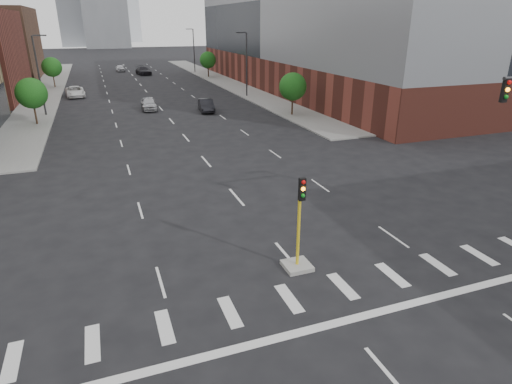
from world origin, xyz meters
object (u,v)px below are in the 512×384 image
median_traffic_signal (298,249)px  car_deep_right (143,71)px  car_far_left (75,92)px  car_distant (120,68)px  car_mid_right (206,105)px  car_near_left (149,104)px

median_traffic_signal → car_deep_right: bearing=88.3°
median_traffic_signal → car_far_left: median_traffic_signal is taller
car_distant → car_mid_right: bearing=-84.7°
median_traffic_signal → car_deep_right: (2.33, 80.62, -0.12)m
car_distant → car_far_left: bearing=-106.5°
car_far_left → car_deep_right: car_deep_right is taller
median_traffic_signal → car_mid_right: 37.37m
car_mid_right → car_far_left: (-15.54, 17.66, 0.00)m
car_distant → car_near_left: bearing=-91.9°
car_near_left → car_deep_right: car_deep_right is taller
car_distant → car_deep_right: bearing=-65.8°
car_near_left → car_distant: size_ratio=1.07×
car_near_left → car_mid_right: size_ratio=0.99×
car_far_left → car_near_left: bearing=-61.8°
car_near_left → car_distant: car_near_left is taller
car_near_left → car_mid_right: car_near_left is taller
median_traffic_signal → car_distant: size_ratio=1.02×
car_near_left → car_distant: (-0.32, 48.32, -0.05)m
car_deep_right → car_distant: (-4.16, 8.34, -0.12)m
car_mid_right → car_distant: (-6.86, 51.94, -0.03)m
median_traffic_signal → car_mid_right: size_ratio=0.95×
median_traffic_signal → car_distant: 88.98m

